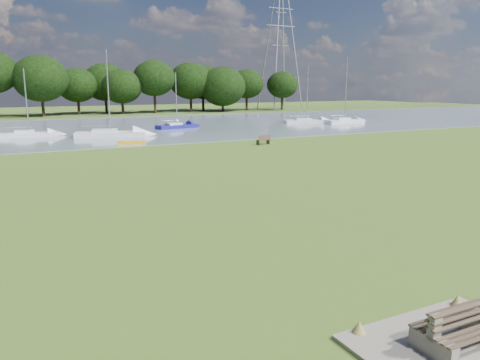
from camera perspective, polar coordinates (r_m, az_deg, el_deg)
name	(u,v)px	position (r m, az deg, el deg)	size (l,w,h in m)	color
ground	(204,204)	(22.26, -4.45, -2.93)	(220.00, 220.00, 0.00)	olive
river	(75,130)	(62.71, -19.49, 5.82)	(220.00, 40.00, 0.10)	gray
far_bank	(51,116)	(92.46, -22.07, 7.28)	(220.00, 20.00, 0.40)	#4C6626
concrete_pad	(458,349)	(11.54, 25.02, -18.12)	(4.20, 3.20, 0.10)	gray
bench_pair	(460,329)	(11.33, 25.22, -16.10)	(1.88, 1.12, 1.00)	gray
riverbank_bench	(264,140)	(44.17, 2.91, 4.92)	(1.55, 0.77, 0.92)	brown
kayak	(131,142)	(45.56, -13.11, 4.48)	(2.57, 0.60, 0.26)	#FCB212
pylon	(281,22)	(106.63, 5.00, 18.61)	(7.23, 5.07, 29.46)	#9D9EA0
sailboat_1	(176,125)	(60.70, -7.76, 6.66)	(5.72, 2.70, 6.98)	navy
sailboat_2	(28,133)	(55.00, -24.38, 5.25)	(5.74, 2.06, 7.16)	silver
sailboat_3	(110,132)	(52.19, -15.61, 5.64)	(7.59, 4.00, 9.11)	silver
sailboat_4	(344,120)	(69.77, 12.58, 7.18)	(6.28, 1.97, 9.32)	silver
sailboat_5	(306,120)	(69.11, 8.05, 7.24)	(6.58, 3.68, 8.25)	silver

